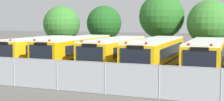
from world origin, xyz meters
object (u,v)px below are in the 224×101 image
(tree_1, at_px, (103,24))
(school_bus_0, at_px, (37,50))
(school_bus_3, at_px, (156,54))
(tree_3, at_px, (209,22))
(tree_2, at_px, (161,16))
(school_bus_1, at_px, (75,51))
(school_bus_2, at_px, (115,52))
(tree_0, at_px, (63,24))
(traffic_cone, at_px, (176,91))
(school_bus_4, at_px, (206,56))

(tree_1, bearing_deg, school_bus_0, -104.26)
(school_bus_3, xyz_separation_m, tree_3, (3.29, 8.84, 2.47))
(tree_2, bearing_deg, school_bus_1, -121.28)
(school_bus_2, distance_m, tree_3, 11.37)
(school_bus_3, relative_size, tree_1, 1.94)
(tree_0, height_order, tree_3, tree_3)
(school_bus_3, bearing_deg, tree_3, -110.04)
(school_bus_2, xyz_separation_m, school_bus_3, (3.60, -0.15, 0.02))
(school_bus_2, height_order, traffic_cone, school_bus_2)
(tree_0, xyz_separation_m, tree_3, (16.55, 0.49, 0.26))
(school_bus_0, distance_m, tree_0, 8.89)
(school_bus_0, bearing_deg, tree_3, -147.50)
(tree_1, relative_size, tree_2, 0.83)
(school_bus_0, bearing_deg, tree_2, -133.44)
(tree_3, bearing_deg, school_bus_2, -128.40)
(school_bus_4, bearing_deg, traffic_cone, 82.99)
(tree_0, xyz_separation_m, tree_2, (11.47, 1.19, 0.92))
(tree_1, height_order, tree_2, tree_2)
(school_bus_2, height_order, tree_3, tree_3)
(school_bus_0, bearing_deg, school_bus_3, -179.00)
(tree_0, bearing_deg, school_bus_1, -53.94)
(school_bus_3, xyz_separation_m, traffic_cone, (2.97, -7.55, -1.20))
(school_bus_0, distance_m, school_bus_2, 7.57)
(school_bus_2, distance_m, tree_1, 11.17)
(tree_0, bearing_deg, school_bus_3, -32.22)
(tree_1, distance_m, tree_2, 6.94)
(school_bus_4, xyz_separation_m, tree_3, (-0.53, 8.70, 2.50))
(school_bus_3, xyz_separation_m, tree_0, (-13.26, 8.36, 2.21))
(school_bus_2, bearing_deg, tree_0, -40.09)
(school_bus_1, relative_size, school_bus_2, 1.09)
(tree_3, bearing_deg, tree_0, -178.31)
(school_bus_4, xyz_separation_m, tree_2, (-5.61, 9.40, 3.15))
(school_bus_3, height_order, tree_2, tree_2)
(school_bus_2, relative_size, school_bus_4, 0.96)
(school_bus_4, bearing_deg, tree_3, -87.22)
(tree_2, bearing_deg, tree_0, -174.06)
(school_bus_2, relative_size, tree_2, 1.44)
(traffic_cone, bearing_deg, tree_0, 135.57)
(school_bus_1, distance_m, school_bus_4, 11.22)
(tree_3, bearing_deg, school_bus_1, -141.41)
(school_bus_1, relative_size, school_bus_4, 1.05)
(tree_3, xyz_separation_m, traffic_cone, (-0.33, -16.39, -3.68))
(school_bus_2, distance_m, tree_2, 10.08)
(tree_0, relative_size, traffic_cone, 11.10)
(tree_1, height_order, tree_3, tree_3)
(traffic_cone, bearing_deg, tree_2, 105.53)
(tree_0, xyz_separation_m, tree_1, (4.59, 1.48, 0.08))
(tree_0, bearing_deg, school_bus_2, -40.35)
(tree_1, distance_m, tree_3, 12.01)
(tree_1, bearing_deg, school_bus_1, -82.39)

